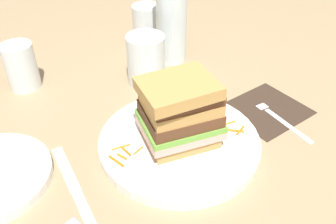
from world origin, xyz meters
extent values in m
plane|color=#9E8460|center=(0.00, 0.00, 0.00)|extent=(3.00, 3.00, 0.00)
cylinder|color=white|center=(0.00, 0.00, 0.01)|extent=(0.26, 0.26, 0.02)
cube|color=tan|center=(0.00, 0.00, 0.03)|extent=(0.12, 0.11, 0.02)
cube|color=#E0A393|center=(0.00, 0.00, 0.04)|extent=(0.14, 0.12, 0.01)
cube|color=#6BA83D|center=(0.00, 0.00, 0.05)|extent=(0.14, 0.12, 0.01)
cube|color=#56331E|center=(0.00, 0.00, 0.07)|extent=(0.13, 0.11, 0.02)
cube|color=tan|center=(0.00, 0.00, 0.09)|extent=(0.12, 0.11, 0.02)
cube|color=#56331E|center=(0.00, 0.00, 0.11)|extent=(0.12, 0.11, 0.01)
cube|color=tan|center=(-0.01, -0.01, 0.12)|extent=(0.12, 0.11, 0.03)
cylinder|color=orange|center=(-0.09, 0.02, 0.02)|extent=(0.01, 0.02, 0.00)
cylinder|color=orange|center=(-0.10, 0.01, 0.02)|extent=(0.01, 0.02, 0.00)
cylinder|color=orange|center=(-0.11, 0.01, 0.02)|extent=(0.01, 0.03, 0.00)
cylinder|color=orange|center=(-0.07, 0.01, 0.02)|extent=(0.02, 0.01, 0.00)
cylinder|color=orange|center=(-0.09, 0.03, 0.02)|extent=(0.03, 0.01, 0.00)
cylinder|color=orange|center=(0.09, -0.04, 0.02)|extent=(0.03, 0.01, 0.00)
cylinder|color=orange|center=(0.06, -0.03, 0.02)|extent=(0.02, 0.01, 0.00)
cylinder|color=orange|center=(0.09, -0.02, 0.02)|extent=(0.03, 0.01, 0.00)
cylinder|color=orange|center=(0.07, -0.01, 0.02)|extent=(0.01, 0.03, 0.00)
cylinder|color=orange|center=(0.09, -0.04, 0.02)|extent=(0.03, 0.02, 0.00)
cube|color=#38281E|center=(0.19, -0.01, 0.00)|extent=(0.14, 0.13, 0.00)
cube|color=silver|center=(0.19, -0.07, 0.00)|extent=(0.02, 0.11, 0.00)
cube|color=silver|center=(0.19, 0.00, 0.00)|extent=(0.02, 0.02, 0.00)
cylinder|color=silver|center=(0.20, 0.02, 0.00)|extent=(0.01, 0.04, 0.00)
cylinder|color=silver|center=(0.20, 0.02, 0.00)|extent=(0.01, 0.04, 0.00)
cylinder|color=silver|center=(0.19, 0.03, 0.00)|extent=(0.01, 0.04, 0.00)
cylinder|color=silver|center=(0.19, 0.03, 0.00)|extent=(0.01, 0.04, 0.00)
cube|color=silver|center=(-0.18, -0.04, 0.00)|extent=(0.02, 0.10, 0.00)
cube|color=silver|center=(-0.18, 0.06, 0.00)|extent=(0.03, 0.11, 0.00)
cylinder|color=white|center=(0.06, 0.20, 0.05)|extent=(0.08, 0.08, 0.10)
cylinder|color=orange|center=(0.06, 0.20, 0.04)|extent=(0.07, 0.07, 0.09)
cylinder|color=silver|center=(0.16, 0.25, 0.11)|extent=(0.07, 0.07, 0.22)
cylinder|color=silver|center=(-0.15, 0.32, 0.05)|extent=(0.06, 0.06, 0.09)
cylinder|color=silver|center=(0.16, 0.35, 0.05)|extent=(0.07, 0.07, 0.09)
camera|label=1|loc=(-0.27, -0.36, 0.41)|focal=38.82mm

